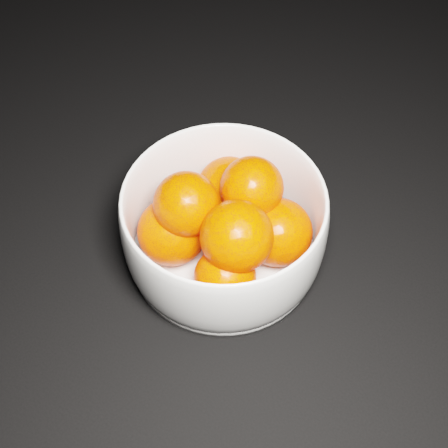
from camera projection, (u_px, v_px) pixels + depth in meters
The scene contains 2 objects.
bowl at pixel (224, 227), 0.59m from camera, with size 0.20×0.20×0.09m.
orange_pile at pixel (226, 221), 0.59m from camera, with size 0.14×0.15×0.10m.
Camera 1 is at (0.48, -0.02, 0.52)m, focal length 50.00 mm.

